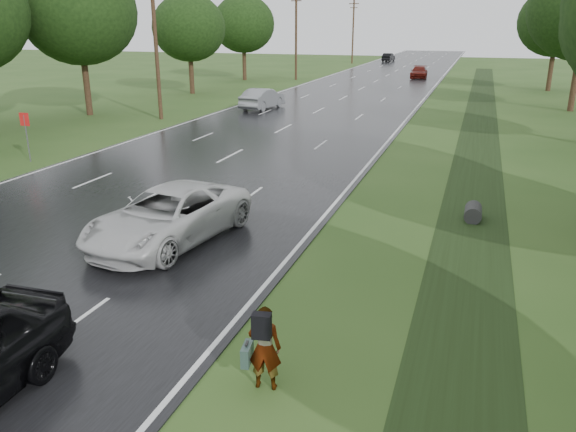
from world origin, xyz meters
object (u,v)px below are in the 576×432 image
(pedestrian, at_px, (264,347))
(white_pickup, at_px, (169,216))
(road_sign, at_px, (25,127))
(silver_sedan, at_px, (263,99))

(pedestrian, xyz_separation_m, white_pickup, (-5.18, 5.70, 0.01))
(road_sign, xyz_separation_m, silver_sedan, (4.24, 19.48, -0.83))
(road_sign, height_order, white_pickup, road_sign)
(road_sign, height_order, pedestrian, road_sign)
(pedestrian, distance_m, silver_sedan, 34.50)
(white_pickup, xyz_separation_m, silver_sedan, (-7.26, 26.48, -0.02))
(pedestrian, xyz_separation_m, silver_sedan, (-12.44, 32.18, -0.01))
(road_sign, bearing_deg, pedestrian, -37.29)
(road_sign, relative_size, pedestrian, 1.43)
(silver_sedan, bearing_deg, pedestrian, 117.14)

